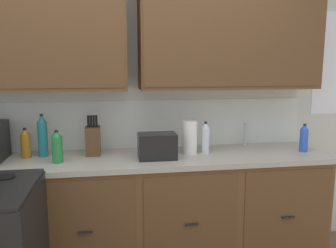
# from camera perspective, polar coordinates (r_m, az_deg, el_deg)

# --- Properties ---
(wall_unit) EXTENTS (4.16, 0.40, 2.52)m
(wall_unit) POSITION_cam_1_polar(r_m,az_deg,el_deg) (2.80, -5.77, 10.72)
(wall_unit) COLOR silver
(wall_unit) RESTS_ON ground_plane
(counter_run) EXTENTS (2.99, 0.64, 0.91)m
(counter_run) POSITION_cam_1_polar(r_m,az_deg,el_deg) (2.84, -5.10, -13.98)
(counter_run) COLOR black
(counter_run) RESTS_ON ground_plane
(toaster) EXTENTS (0.28, 0.18, 0.19)m
(toaster) POSITION_cam_1_polar(r_m,az_deg,el_deg) (2.60, -1.77, -3.60)
(toaster) COLOR black
(toaster) RESTS_ON counter_run
(knife_block) EXTENTS (0.11, 0.14, 0.31)m
(knife_block) POSITION_cam_1_polar(r_m,az_deg,el_deg) (2.77, -12.08, -2.59)
(knife_block) COLOR #52361E
(knife_block) RESTS_ON counter_run
(sink_faucet) EXTENTS (0.02, 0.02, 0.20)m
(sink_faucet) POSITION_cam_1_polar(r_m,az_deg,el_deg) (3.08, 12.41, -1.66)
(sink_faucet) COLOR #B2B5BA
(sink_faucet) RESTS_ON counter_run
(paper_towel_roll) EXTENTS (0.12, 0.12, 0.26)m
(paper_towel_roll) POSITION_cam_1_polar(r_m,az_deg,el_deg) (2.75, 3.54, -2.16)
(paper_towel_roll) COLOR white
(paper_towel_roll) RESTS_ON counter_run
(bottle_green) EXTENTS (0.07, 0.07, 0.24)m
(bottle_green) POSITION_cam_1_polar(r_m,az_deg,el_deg) (2.62, -17.58, -3.56)
(bottle_green) COLOR #237A38
(bottle_green) RESTS_ON counter_run
(bottle_clear) EXTENTS (0.06, 0.06, 0.25)m
(bottle_clear) POSITION_cam_1_polar(r_m,az_deg,el_deg) (2.78, 6.13, -2.24)
(bottle_clear) COLOR silver
(bottle_clear) RESTS_ON counter_run
(bottle_blue) EXTENTS (0.07, 0.07, 0.23)m
(bottle_blue) POSITION_cam_1_polar(r_m,az_deg,el_deg) (3.02, 21.23, -2.13)
(bottle_blue) COLOR blue
(bottle_blue) RESTS_ON counter_run
(bottle_teal) EXTENTS (0.07, 0.07, 0.33)m
(bottle_teal) POSITION_cam_1_polar(r_m,az_deg,el_deg) (2.82, -19.72, -1.82)
(bottle_teal) COLOR #1E707A
(bottle_teal) RESTS_ON counter_run
(bottle_amber) EXTENTS (0.07, 0.07, 0.23)m
(bottle_amber) POSITION_cam_1_polar(r_m,az_deg,el_deg) (2.83, -22.14, -2.91)
(bottle_amber) COLOR #9E6619
(bottle_amber) RESTS_ON counter_run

